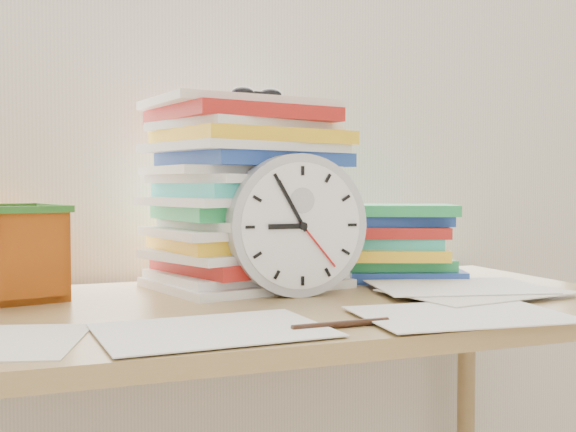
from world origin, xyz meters
name	(u,v)px	position (x,y,z in m)	size (l,w,h in m)	color
curtain	(204,32)	(0.00, 1.98, 1.30)	(2.40, 0.01, 2.50)	white
desk	(260,344)	(0.00, 1.60, 0.68)	(1.40, 0.70, 0.75)	olive
paper_stack	(250,194)	(0.05, 1.80, 0.94)	(0.37, 0.31, 0.38)	white
clock	(296,225)	(0.09, 1.64, 0.88)	(0.27, 0.27, 0.05)	#B1B3B7
sunglasses	(257,94)	(0.06, 1.80, 1.14)	(0.13, 0.11, 0.03)	black
book_stack	(395,242)	(0.38, 1.79, 0.83)	(0.28, 0.21, 0.16)	white
pen	(341,324)	(0.04, 1.34, 0.76)	(0.01, 0.01, 0.16)	black
scattered_papers	(260,299)	(0.00, 1.60, 0.76)	(1.26, 0.42, 0.02)	white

